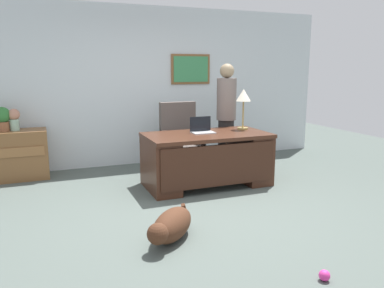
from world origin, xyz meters
name	(u,v)px	position (x,y,z in m)	size (l,w,h in m)	color
ground_plane	(197,211)	(0.00, 0.00, 0.00)	(12.00, 12.00, 0.00)	#4C5651
back_wall	(141,86)	(0.01, 2.60, 1.35)	(7.00, 0.16, 2.70)	silver
desk	(207,158)	(0.53, 0.89, 0.41)	(1.75, 0.91, 0.75)	#422316
credenza	(3,156)	(-2.22, 2.25, 0.37)	(1.28, 0.50, 0.75)	brown
armchair	(181,141)	(0.45, 1.79, 0.50)	(0.60, 0.59, 1.12)	#564C47
person_standing	(226,116)	(1.18, 1.62, 0.90)	(0.32, 0.32, 1.73)	#262323
dog_lying	(171,226)	(-0.54, -0.65, 0.15)	(0.66, 0.68, 0.30)	#472819
laptop	(202,129)	(0.49, 1.02, 0.81)	(0.32, 0.22, 0.22)	#B2B5BA
desk_lamp	(244,98)	(1.20, 1.08, 1.23)	(0.22, 0.22, 0.60)	#9E8447
vase_with_flowers	(14,118)	(-2.02, 2.25, 0.93)	(0.17, 0.17, 0.33)	#97BAA2
potted_plant	(2,118)	(-2.18, 2.25, 0.95)	(0.24, 0.24, 0.36)	brown
dog_toy_ball	(324,275)	(0.37, -1.79, 0.05)	(0.09, 0.09, 0.09)	#D8338C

